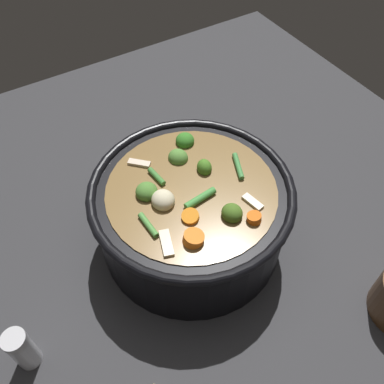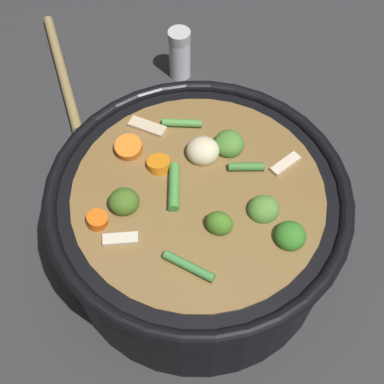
# 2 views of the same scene
# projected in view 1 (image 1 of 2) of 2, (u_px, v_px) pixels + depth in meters

# --- Properties ---
(ground_plane) EXTENTS (1.10, 1.10, 0.00)m
(ground_plane) POSITION_uv_depth(u_px,v_px,m) (192.00, 237.00, 0.69)
(ground_plane) COLOR #2D2D30
(cooking_pot) EXTENTS (0.30, 0.30, 0.14)m
(cooking_pot) POSITION_uv_depth(u_px,v_px,m) (191.00, 213.00, 0.64)
(cooking_pot) COLOR black
(cooking_pot) RESTS_ON ground_plane
(salt_shaker) EXTENTS (0.03, 0.03, 0.08)m
(salt_shaker) POSITION_uv_depth(u_px,v_px,m) (22.00, 349.00, 0.54)
(salt_shaker) COLOR silver
(salt_shaker) RESTS_ON ground_plane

